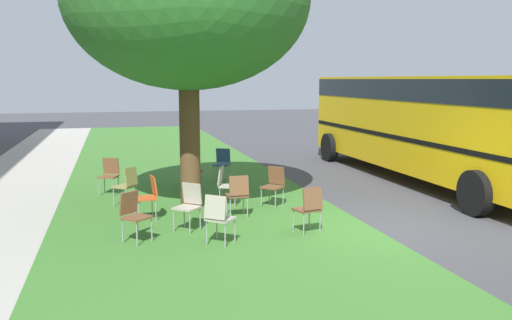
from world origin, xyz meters
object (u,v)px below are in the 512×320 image
(chair_6, at_px, (238,192))
(chair_11, at_px, (127,183))
(chair_3, at_px, (189,203))
(school_bus, at_px, (427,117))
(chair_10, at_px, (219,215))
(chair_2, at_px, (222,162))
(chair_0, at_px, (149,194))
(chair_1, at_px, (225,182))
(chair_4, at_px, (190,168))
(chair_5, at_px, (309,206))
(chair_9, at_px, (274,183))
(chair_7, at_px, (109,173))
(chair_8, at_px, (134,213))

(chair_6, height_order, chair_11, same)
(chair_3, distance_m, school_bus, 8.09)
(chair_3, height_order, chair_10, same)
(chair_2, distance_m, chair_3, 5.23)
(chair_0, bearing_deg, chair_1, -63.99)
(chair_4, bearing_deg, chair_5, -162.81)
(chair_5, xyz_separation_m, chair_9, (2.31, -0.01, 0.00))
(chair_0, distance_m, chair_3, 1.21)
(chair_5, bearing_deg, chair_7, 37.42)
(chair_7, relative_size, chair_10, 1.00)
(chair_5, relative_size, school_bus, 0.08)
(chair_5, distance_m, chair_6, 1.83)
(chair_5, height_order, chair_8, same)
(chair_2, relative_size, chair_11, 1.00)
(chair_6, bearing_deg, chair_5, -147.30)
(chair_4, relative_size, chair_7, 1.00)
(chair_4, relative_size, chair_9, 1.00)
(chair_8, height_order, school_bus, school_bus)
(chair_4, relative_size, chair_6, 1.00)
(chair_1, xyz_separation_m, chair_3, (-1.86, 1.06, 0.00))
(chair_1, bearing_deg, chair_6, -178.46)
(chair_5, bearing_deg, chair_8, 84.49)
(chair_4, xyz_separation_m, chair_10, (-5.13, 0.22, 0.00))
(chair_4, relative_size, chair_8, 1.00)
(chair_0, xyz_separation_m, chair_8, (-1.52, 0.35, 0.00))
(chair_9, distance_m, school_bus, 5.60)
(chair_3, distance_m, chair_9, 2.57)
(chair_6, bearing_deg, chair_2, -6.79)
(chair_4, bearing_deg, chair_10, 177.58)
(chair_6, bearing_deg, chair_3, 123.44)
(chair_11, bearing_deg, chair_0, -163.37)
(school_bus, bearing_deg, chair_8, 116.71)
(chair_3, bearing_deg, chair_10, -161.46)
(chair_5, distance_m, chair_8, 3.13)
(chair_9, xyz_separation_m, chair_10, (-2.57, 1.73, 0.00))
(chair_4, height_order, chair_11, same)
(chair_6, xyz_separation_m, chair_10, (-1.79, 0.74, 0.00))
(chair_2, relative_size, chair_8, 1.00)
(chair_2, xyz_separation_m, chair_7, (-1.17, 3.05, 0.00))
(chair_9, bearing_deg, chair_2, 8.06)
(chair_2, height_order, chair_4, same)
(chair_0, bearing_deg, chair_10, -153.54)
(chair_0, distance_m, chair_6, 1.79)
(chair_0, height_order, school_bus, school_bus)
(chair_1, distance_m, chair_4, 2.25)
(chair_0, height_order, chair_1, same)
(chair_6, xyz_separation_m, chair_9, (0.78, -1.00, 0.00))
(chair_2, height_order, school_bus, school_bus)
(chair_5, bearing_deg, chair_0, 56.55)
(chair_0, height_order, chair_6, same)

